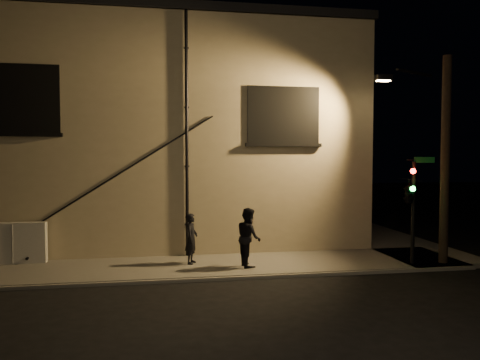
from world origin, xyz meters
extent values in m
plane|color=black|center=(0.00, 0.00, 0.00)|extent=(90.00, 90.00, 0.00)
cube|color=#57544E|center=(-3.00, 1.50, 0.06)|extent=(20.00, 3.00, 0.12)
cube|color=#57544E|center=(6.50, 8.00, 0.06)|extent=(3.00, 16.00, 0.12)
cube|color=tan|center=(-3.00, 9.00, 4.25)|extent=(16.00, 12.00, 8.50)
cube|color=black|center=(-3.00, 9.00, 8.65)|extent=(16.20, 12.20, 0.30)
cube|color=black|center=(-7.00, 2.98, 5.40)|extent=(2.20, 0.10, 2.20)
cube|color=#A5B28C|center=(-7.00, 3.00, 5.40)|extent=(1.98, 0.05, 1.98)
cube|color=black|center=(1.60, 2.98, 5.00)|extent=(2.60, 0.10, 2.00)
cube|color=black|center=(1.60, 3.00, 5.00)|extent=(2.38, 0.05, 1.78)
cylinder|color=black|center=(-1.80, 2.92, 4.31)|extent=(0.11, 0.11, 8.30)
cylinder|color=black|center=(-4.00, 2.95, 3.00)|extent=(5.96, 0.04, 3.75)
cylinder|color=black|center=(-3.88, 2.95, 3.06)|extent=(5.96, 0.04, 3.75)
cube|color=#B2B0AA|center=(-7.34, 2.70, 0.77)|extent=(1.98, 0.33, 1.31)
imported|color=black|center=(-1.74, 1.71, 0.92)|extent=(0.55, 0.68, 1.60)
imported|color=black|center=(-0.01, 1.04, 1.03)|extent=(0.76, 0.94, 1.83)
cylinder|color=black|center=(5.19, 0.48, 1.75)|extent=(0.12, 0.12, 3.26)
imported|color=black|center=(4.97, 0.36, 2.44)|extent=(0.68, 2.00, 0.79)
sphere|color=#FF140C|center=(4.99, 0.18, 3.08)|extent=(0.17, 0.17, 0.17)
sphere|color=#14FF3F|center=(4.99, 0.18, 2.54)|extent=(0.17, 0.17, 0.17)
cube|color=#0C4C1E|center=(5.54, 0.48, 3.43)|extent=(0.70, 0.03, 0.18)
cylinder|color=black|center=(6.26, 0.47, 3.36)|extent=(0.28, 0.28, 6.72)
cylinder|color=black|center=(5.46, 1.02, 6.25)|extent=(1.71, 0.94, 0.10)
cube|color=black|center=(4.66, 1.57, 6.16)|extent=(0.55, 0.28, 0.18)
cube|color=#FFC672|center=(4.66, 1.57, 6.06)|extent=(0.42, 0.20, 0.04)
camera|label=1|loc=(-2.71, -13.11, 3.54)|focal=35.00mm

